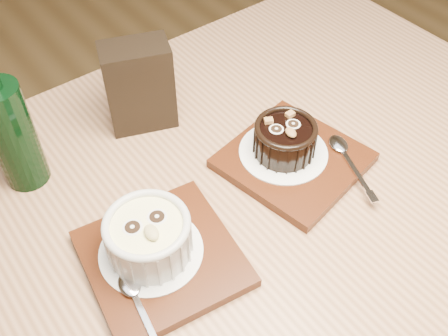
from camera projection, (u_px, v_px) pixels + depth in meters
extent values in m
cube|color=brown|center=(216.00, 235.00, 0.71)|extent=(1.21, 0.81, 0.04)
cylinder|color=brown|center=(304.00, 128.00, 1.40)|extent=(0.06, 0.06, 0.71)
cube|color=#4A1E0C|center=(162.00, 258.00, 0.65)|extent=(0.20, 0.20, 0.01)
cylinder|color=white|center=(151.00, 251.00, 0.65)|extent=(0.13, 0.13, 0.00)
cylinder|color=silver|center=(149.00, 238.00, 0.63)|extent=(0.10, 0.10, 0.05)
cylinder|color=#FFF79B|center=(147.00, 226.00, 0.61)|extent=(0.09, 0.09, 0.00)
torus|color=silver|center=(146.00, 224.00, 0.61)|extent=(0.11, 0.11, 0.01)
cylinder|color=black|center=(132.00, 227.00, 0.61)|extent=(0.02, 0.02, 0.00)
cylinder|color=black|center=(157.00, 217.00, 0.62)|extent=(0.02, 0.02, 0.00)
ellipsoid|color=tan|center=(151.00, 232.00, 0.60)|extent=(0.02, 0.03, 0.01)
cube|color=#4A1E0C|center=(293.00, 160.00, 0.77)|extent=(0.21, 0.21, 0.01)
cylinder|color=white|center=(283.00, 152.00, 0.77)|extent=(0.13, 0.13, 0.00)
cylinder|color=black|center=(285.00, 140.00, 0.75)|extent=(0.09, 0.09, 0.04)
cylinder|color=black|center=(286.00, 130.00, 0.73)|extent=(0.07, 0.07, 0.00)
torus|color=black|center=(286.00, 128.00, 0.73)|extent=(0.09, 0.09, 0.01)
cylinder|color=black|center=(276.00, 129.00, 0.73)|extent=(0.02, 0.02, 0.00)
cylinder|color=black|center=(293.00, 124.00, 0.74)|extent=(0.02, 0.02, 0.00)
ellipsoid|color=brown|center=(291.00, 133.00, 0.72)|extent=(0.02, 0.02, 0.01)
cube|color=brown|center=(269.00, 121.00, 0.74)|extent=(0.02, 0.01, 0.01)
cube|color=brown|center=(290.00, 114.00, 0.75)|extent=(0.01, 0.01, 0.01)
cube|color=black|center=(139.00, 86.00, 0.78)|extent=(0.11, 0.09, 0.14)
cylinder|color=black|center=(13.00, 136.00, 0.70)|extent=(0.06, 0.06, 0.16)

